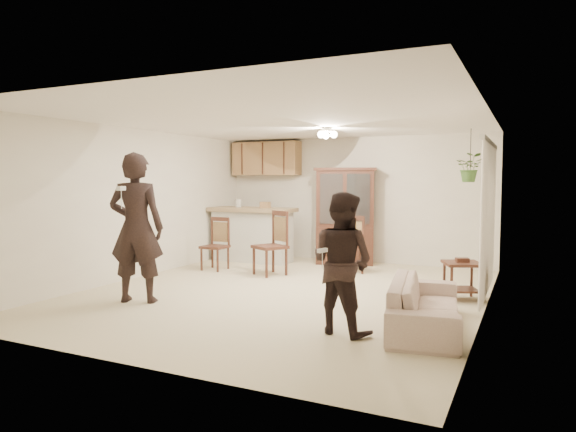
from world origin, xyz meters
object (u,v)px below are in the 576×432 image
at_px(adult, 136,236).
at_px(child, 342,271).
at_px(chair_bar, 215,255).
at_px(chair_hutch_left, 270,257).
at_px(chair_hutch_right, 351,256).
at_px(sofa, 425,296).
at_px(side_table, 462,280).
at_px(china_hutch, 345,217).

relative_size(adult, child, 1.33).
xyz_separation_m(adult, chair_bar, (-0.44, 2.54, -0.63)).
relative_size(chair_bar, chair_hutch_left, 0.86).
relative_size(chair_bar, chair_hutch_right, 0.94).
distance_m(sofa, chair_bar, 4.70).
height_order(adult, side_table, adult).
xyz_separation_m(child, china_hutch, (-1.47, 4.35, 0.25)).
xyz_separation_m(adult, side_table, (3.94, 2.01, -0.63)).
relative_size(china_hutch, side_table, 3.03).
xyz_separation_m(side_table, chair_hutch_left, (-3.23, 0.51, 0.04)).
distance_m(adult, china_hutch, 4.47).
bearing_deg(sofa, adult, 86.91).
height_order(adult, chair_bar, adult).
relative_size(side_table, chair_hutch_right, 0.61).
xyz_separation_m(chair_bar, chair_hutch_right, (2.33, 0.85, 0.02)).
bearing_deg(chair_bar, adult, -79.83).
bearing_deg(china_hutch, chair_hutch_left, -130.22).
relative_size(sofa, china_hutch, 1.00).
height_order(child, china_hutch, china_hutch).
distance_m(side_table, chair_hutch_right, 2.47).
xyz_separation_m(china_hutch, chair_hutch_right, (0.40, -0.82, -0.64)).
height_order(sofa, chair_bar, chair_bar).
distance_m(child, chair_bar, 4.35).
bearing_deg(chair_hutch_left, adult, -76.43).
height_order(sofa, child, child).
distance_m(sofa, china_hutch, 4.46).
xyz_separation_m(sofa, child, (-0.78, -0.54, 0.31)).
xyz_separation_m(sofa, chair_hutch_right, (-1.85, 2.99, -0.08)).
bearing_deg(child, chair_hutch_right, -58.47).
xyz_separation_m(adult, child, (2.96, -0.14, -0.22)).
distance_m(china_hutch, side_table, 3.36).
distance_m(side_table, chair_bar, 4.41).
distance_m(adult, chair_hutch_right, 3.93).
bearing_deg(sofa, china_hutch, 21.41).
distance_m(sofa, side_table, 1.63).
bearing_deg(chair_hutch_right, chair_hutch_left, 13.77).
bearing_deg(chair_bar, sofa, -26.81).
height_order(china_hutch, side_table, china_hutch).
xyz_separation_m(sofa, chair_hutch_left, (-3.04, 2.13, -0.05)).
xyz_separation_m(adult, chair_hutch_left, (0.71, 2.52, -0.59)).
height_order(sofa, china_hutch, china_hutch).
xyz_separation_m(chair_bar, chair_hutch_left, (1.15, -0.02, 0.04)).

